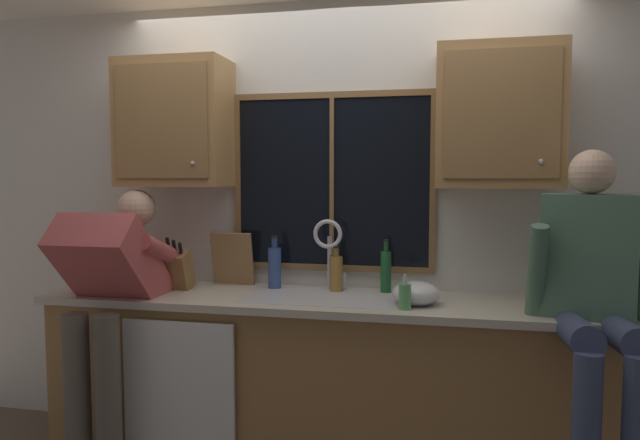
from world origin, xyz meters
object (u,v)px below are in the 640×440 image
(cutting_board, at_px, (233,259))
(person_sitting_on_counter, at_px, (594,281))
(knife_block, at_px, (179,270))
(bottle_green_glass, at_px, (386,271))
(bottle_amber_small, at_px, (336,272))
(soap_dispenser, at_px, (405,296))
(bottle_tall_clear, at_px, (275,267))
(mixing_bowl, at_px, (416,293))
(person_standing, at_px, (110,296))

(cutting_board, bearing_deg, person_sitting_on_counter, -14.73)
(knife_block, distance_m, bottle_green_glass, 1.16)
(cutting_board, xyz_separation_m, bottle_amber_small, (0.63, -0.05, -0.05))
(person_sitting_on_counter, distance_m, soap_dispenser, 0.84)
(bottle_tall_clear, bearing_deg, soap_dispenser, -25.96)
(cutting_board, height_order, bottle_green_glass, cutting_board)
(knife_block, xyz_separation_m, soap_dispenser, (1.28, -0.22, -0.04))
(mixing_bowl, bearing_deg, bottle_tall_clear, 163.37)
(person_sitting_on_counter, xyz_separation_m, knife_block, (-2.10, 0.30, -0.08))
(cutting_board, bearing_deg, bottle_green_glass, -1.94)
(knife_block, height_order, bottle_tall_clear, knife_block)
(soap_dispenser, bearing_deg, bottle_tall_clear, 154.04)
(person_standing, distance_m, bottle_amber_small, 1.21)
(knife_block, distance_m, bottle_amber_small, 0.89)
(person_sitting_on_counter, bearing_deg, mixing_bowl, 165.29)
(person_standing, distance_m, knife_block, 0.40)
(person_sitting_on_counter, bearing_deg, bottle_amber_small, 160.50)
(bottle_amber_small, bearing_deg, bottle_green_glass, 4.58)
(person_standing, bearing_deg, cutting_board, 45.36)
(person_sitting_on_counter, relative_size, cutting_board, 3.98)
(person_standing, xyz_separation_m, bottle_tall_clear, (0.76, 0.45, 0.11))
(person_sitting_on_counter, xyz_separation_m, bottle_tall_clear, (-1.58, 0.45, -0.06))
(person_standing, relative_size, cutting_board, 4.69)
(person_standing, xyz_separation_m, bottle_green_glass, (1.39, 0.47, 0.11))
(person_sitting_on_counter, bearing_deg, bottle_green_glass, 154.36)
(cutting_board, relative_size, bottle_amber_small, 1.24)
(bottle_tall_clear, bearing_deg, bottle_amber_small, -1.66)
(person_standing, relative_size, knife_block, 4.62)
(person_standing, distance_m, person_sitting_on_counter, 2.35)
(knife_block, xyz_separation_m, mixing_bowl, (1.33, -0.10, -0.05))
(person_sitting_on_counter, relative_size, knife_block, 3.92)
(person_sitting_on_counter, relative_size, bottle_tall_clear, 4.18)
(soap_dispenser, relative_size, bottle_tall_clear, 0.58)
(soap_dispenser, bearing_deg, mixing_bowl, 69.41)
(bottle_tall_clear, relative_size, bottle_amber_small, 1.18)
(mixing_bowl, xyz_separation_m, bottle_tall_clear, (-0.81, 0.24, 0.07))
(mixing_bowl, bearing_deg, person_sitting_on_counter, -14.71)
(soap_dispenser, xyz_separation_m, bottle_tall_clear, (-0.76, 0.37, 0.06))
(person_sitting_on_counter, distance_m, knife_block, 2.13)
(cutting_board, distance_m, mixing_bowl, 1.12)
(bottle_green_glass, height_order, bottle_amber_small, bottle_green_glass)
(soap_dispenser, height_order, bottle_green_glass, bottle_green_glass)
(bottle_green_glass, xyz_separation_m, bottle_tall_clear, (-0.63, -0.01, 0.00))
(person_standing, height_order, person_sitting_on_counter, person_sitting_on_counter)
(cutting_board, height_order, mixing_bowl, cutting_board)
(mixing_bowl, bearing_deg, bottle_amber_small, 152.92)
(soap_dispenser, height_order, bottle_tall_clear, bottle_tall_clear)
(soap_dispenser, relative_size, bottle_green_glass, 0.59)
(knife_block, height_order, bottle_amber_small, knife_block)
(bottle_green_glass, height_order, bottle_tall_clear, bottle_tall_clear)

